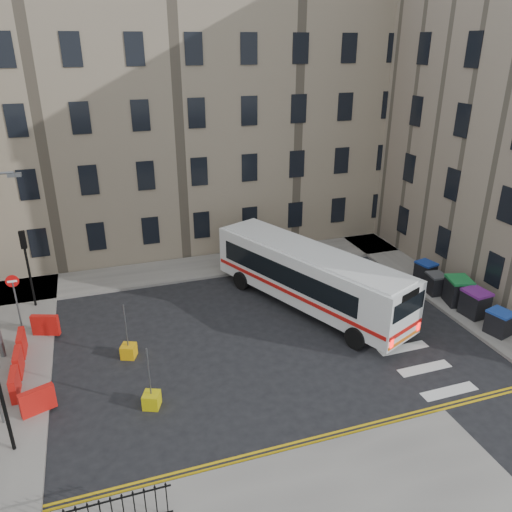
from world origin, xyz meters
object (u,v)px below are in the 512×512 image
bollard_chevron (152,400)px  wheelie_bin_a (499,322)px  wheelie_bin_c (458,291)px  wheelie_bin_b (475,303)px  wheelie_bin_d (436,284)px  wheelie_bin_e (425,272)px  bus (309,275)px  bollard_yellow (129,351)px

bollard_chevron → wheelie_bin_a: bearing=-0.6°
bollard_chevron → wheelie_bin_c: bearing=10.2°
wheelie_bin_b → wheelie_bin_d: (-0.34, 2.63, -0.11)m
wheelie_bin_a → bollard_chevron: bearing=164.3°
wheelie_bin_c → wheelie_bin_e: 2.79m
bus → bollard_yellow: (-9.31, -1.71, -1.50)m
wheelie_bin_a → wheelie_bin_e: (0.18, 5.86, -0.01)m
wheelie_bin_b → wheelie_bin_e: size_ratio=1.12×
bus → bollard_chevron: bearing=-172.3°
wheelie_bin_b → bollard_yellow: size_ratio=2.23×
wheelie_bin_b → bollard_chevron: (-16.18, -1.62, -0.53)m
wheelie_bin_e → wheelie_bin_c: bearing=-103.1°
wheelie_bin_e → bollard_yellow: bearing=175.1°
wheelie_bin_d → wheelie_bin_e: 1.51m
wheelie_bin_e → wheelie_bin_a: bearing=-103.8°
bollard_chevron → wheelie_bin_d: bearing=15.0°
wheelie_bin_d → bollard_yellow: wheelie_bin_d is taller
wheelie_bin_a → wheelie_bin_b: bearing=71.2°
wheelie_bin_c → bollard_chevron: bearing=-155.3°
bus → wheelie_bin_d: (7.05, -1.07, -1.09)m
wheelie_bin_d → bollard_chevron: wheelie_bin_d is taller
wheelie_bin_c → bollard_yellow: wheelie_bin_c is taller
bus → wheelie_bin_a: bus is taller
wheelie_bin_a → wheelie_bin_b: (0.11, 1.77, 0.09)m
wheelie_bin_a → bollard_chevron: (-16.06, 0.16, -0.43)m
wheelie_bin_a → bollard_yellow: 17.01m
wheelie_bin_c → wheelie_bin_e: (0.05, 2.78, -0.14)m
wheelie_bin_a → wheelie_bin_e: bearing=73.1°
wheelie_bin_e → bollard_chevron: size_ratio=2.00×
wheelie_bin_a → bollard_yellow: size_ratio=2.09×
bollard_yellow → bollard_chevron: same height
wheelie_bin_a → wheelie_bin_d: bearing=77.8°
bus → wheelie_bin_a: (7.27, -5.47, -1.07)m
bus → wheelie_bin_b: size_ratio=8.61×
wheelie_bin_a → wheelie_bin_d: wheelie_bin_a is taller
wheelie_bin_d → bollard_chevron: 16.40m
wheelie_bin_b → bollard_chevron: wheelie_bin_b is taller
bus → wheelie_bin_c: size_ratio=7.56×
wheelie_bin_d → bollard_yellow: bearing=-170.8°
bus → bollard_yellow: size_ratio=19.21×
wheelie_bin_b → bollard_yellow: wheelie_bin_b is taller
wheelie_bin_b → wheelie_bin_c: (0.01, 1.30, 0.04)m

